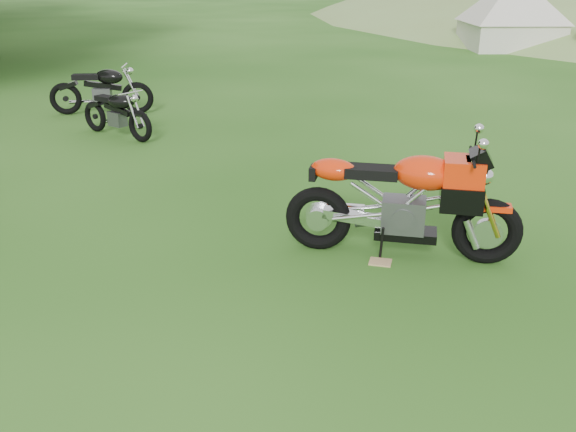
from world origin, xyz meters
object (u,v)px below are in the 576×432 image
at_px(vintage_moto_c, 116,112).
at_px(vintage_moto_d, 101,88).
at_px(sport_motorcycle, 403,193).
at_px(tent_left, 512,11).
at_px(plywood_board, 380,262).

bearing_deg(vintage_moto_c, vintage_moto_d, 149.92).
bearing_deg(sport_motorcycle, vintage_moto_c, 141.96).
height_order(sport_motorcycle, vintage_moto_d, sport_motorcycle).
bearing_deg(vintage_moto_c, tent_left, 86.32).
distance_m(plywood_board, vintage_moto_d, 8.11).
height_order(vintage_moto_d, tent_left, tent_left).
relative_size(vintage_moto_c, tent_left, 0.57).
relative_size(vintage_moto_c, vintage_moto_d, 0.86).
relative_size(sport_motorcycle, plywood_board, 10.27).
distance_m(sport_motorcycle, vintage_moto_c, 6.25).
bearing_deg(vintage_moto_d, vintage_moto_c, -70.96).
distance_m(vintage_moto_c, tent_left, 16.05).
bearing_deg(sport_motorcycle, tent_left, 80.74).
bearing_deg(plywood_board, vintage_moto_c, 148.83).
bearing_deg(tent_left, vintage_moto_c, -132.11).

